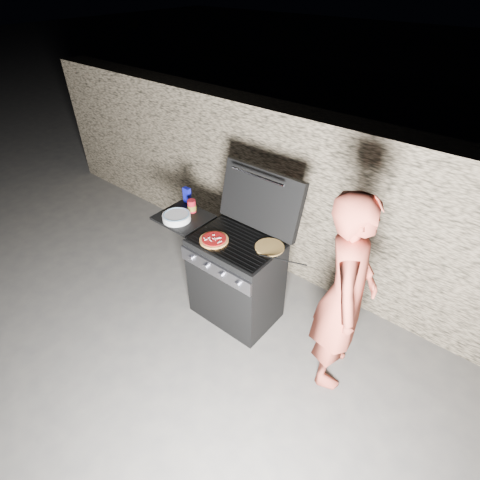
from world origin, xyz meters
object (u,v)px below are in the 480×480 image
Objects in this scene: pizza_topped at (214,239)px; sauce_jar at (192,206)px; person at (345,296)px; gas_grill at (217,268)px.

sauce_jar is at bearing 155.27° from pizza_topped.
pizza_topped is 0.15× the size of person.
sauce_jar is 1.73m from person.
pizza_topped is (0.09, -0.11, 0.47)m from gas_grill.
gas_grill is at bearing -16.18° from sauce_jar.
pizza_topped is 0.56m from sauce_jar.
gas_grill is at bearing 129.28° from pizza_topped.
gas_grill is 0.49m from pizza_topped.
person is at bearing 6.36° from pizza_topped.
pizza_topped reaches higher than gas_grill.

